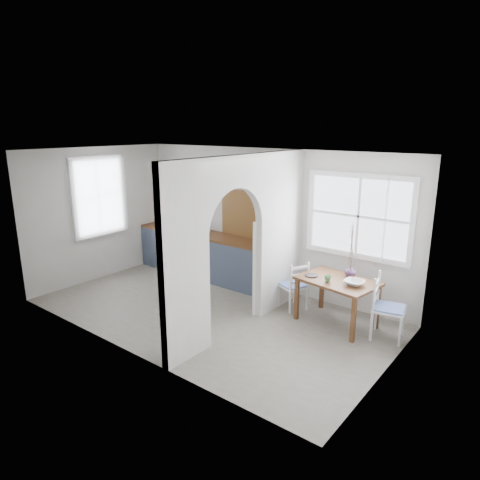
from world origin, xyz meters
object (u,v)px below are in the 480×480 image
Objects in this scene: kettle at (271,241)px; dining_table at (336,302)px; chair_left at (293,285)px; chair_right at (389,308)px; vase at (350,271)px.

dining_table is at bearing -14.84° from kettle.
dining_table is 1.38× the size of chair_left.
chair_left is 1.63m from chair_right.
chair_right is at bearing 111.23° from chair_left.
vase is (-0.71, 0.22, 0.34)m from chair_right.
dining_table is 0.52m from vase.
chair_right is 2.32m from kettle.
kettle is at bearing 177.57° from dining_table.
chair_right is at bearing 11.87° from dining_table.
chair_right reaches higher than chair_left.
chair_left is at bearing -176.36° from dining_table.
dining_table is at bearing -109.32° from vase.
chair_left is (-0.83, 0.08, 0.06)m from dining_table.
vase is at bearing 123.26° from chair_left.
dining_table is at bearing 80.87° from chair_right.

